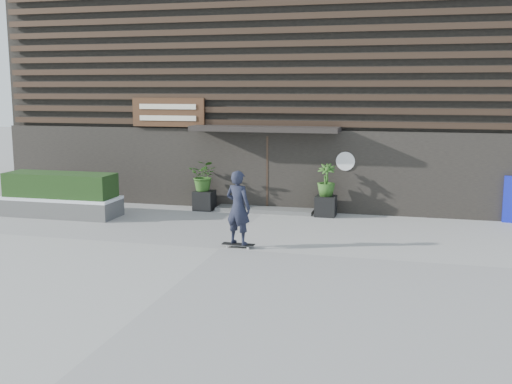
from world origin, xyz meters
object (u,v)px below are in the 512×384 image
(raised_bed, at_px, (61,207))
(skateboarder, at_px, (238,208))
(planter_pot_right, at_px, (326,206))
(planter_pot_left, at_px, (204,200))

(raised_bed, height_order, skateboarder, skateboarder)
(planter_pot_right, xyz_separation_m, skateboarder, (-1.50, -4.19, 0.67))
(planter_pot_left, xyz_separation_m, raised_bed, (-3.84, -1.89, -0.05))
(planter_pot_right, distance_m, raised_bed, 7.87)
(planter_pot_right, bearing_deg, skateboarder, -109.65)
(planter_pot_left, relative_size, skateboarder, 0.32)
(planter_pot_right, relative_size, raised_bed, 0.17)
(raised_bed, xyz_separation_m, skateboarder, (6.14, -2.30, 0.72))
(planter_pot_left, xyz_separation_m, planter_pot_right, (3.80, 0.00, 0.00))
(planter_pot_left, relative_size, planter_pot_right, 1.00)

